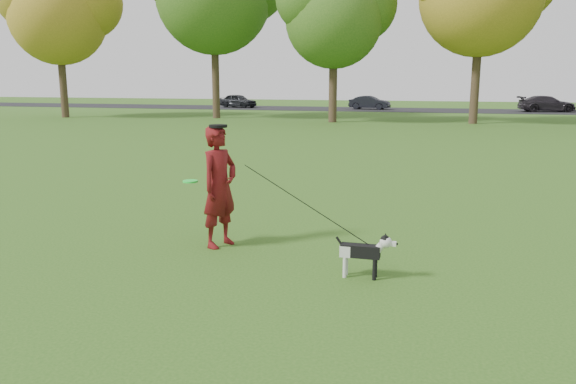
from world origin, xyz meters
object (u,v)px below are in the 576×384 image
(man, at_px, (220,187))
(car_mid, at_px, (370,103))
(car_left, at_px, (238,101))
(car_right, at_px, (547,104))
(dog, at_px, (365,250))

(man, bearing_deg, car_mid, 24.47)
(man, height_order, car_mid, man)
(car_left, xyz_separation_m, car_mid, (11.68, 0.00, -0.04))
(car_mid, height_order, car_right, car_right)
(car_right, bearing_deg, dog, 157.45)
(car_left, xyz_separation_m, car_right, (25.36, 0.00, 0.02))
(dog, distance_m, car_mid, 40.89)
(dog, bearing_deg, car_right, 77.83)
(dog, relative_size, car_right, 0.19)
(man, bearing_deg, dog, -89.33)
(man, bearing_deg, car_left, 40.49)
(man, bearing_deg, car_right, 5.15)
(car_left, bearing_deg, man, -141.93)
(man, distance_m, car_right, 41.26)
(man, relative_size, car_left, 0.53)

